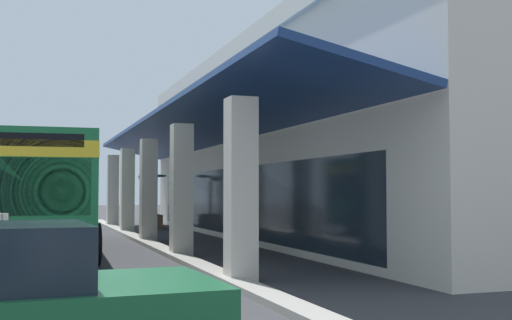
% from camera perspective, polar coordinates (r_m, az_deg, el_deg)
% --- Properties ---
extents(ground, '(120.00, 120.00, 0.00)m').
position_cam_1_polar(ground, '(25.23, -2.52, -6.78)').
color(ground, '#38383A').
extents(curb_strip, '(31.84, 0.50, 0.12)m').
position_cam_1_polar(curb_strip, '(22.97, -10.05, -6.98)').
color(curb_strip, '#9E998E').
rests_on(curb_strip, ground).
extents(plaza_building, '(26.83, 16.47, 7.13)m').
position_cam_1_polar(plaza_building, '(26.28, 11.22, 1.23)').
color(plaza_building, beige).
rests_on(plaza_building, ground).
extents(transit_bus, '(11.31, 3.13, 3.34)m').
position_cam_1_polar(transit_bus, '(19.58, -18.31, -2.36)').
color(transit_bus, '#196638').
rests_on(transit_bus, ground).
extents(potted_palm, '(1.93, 1.44, 2.58)m').
position_cam_1_polar(potted_palm, '(30.99, -9.27, -4.90)').
color(potted_palm, brown).
rests_on(potted_palm, ground).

